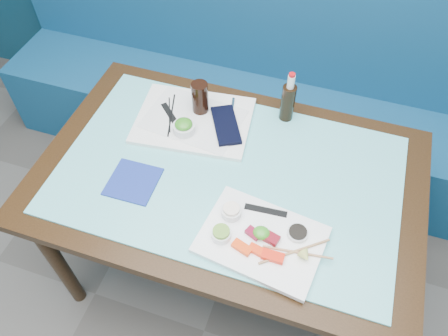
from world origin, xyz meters
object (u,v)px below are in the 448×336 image
(seaweed_bowl, at_px, (184,128))
(cola_bottle_body, at_px, (288,103))
(sashimi_plate, at_px, (262,240))
(cola_glass, at_px, (200,98))
(blue_napkin, at_px, (133,182))
(serving_tray, at_px, (194,120))
(dining_table, at_px, (228,187))
(booth_bench, at_px, (275,100))

(seaweed_bowl, xyz_separation_m, cola_bottle_body, (0.35, 0.22, 0.04))
(sashimi_plate, distance_m, seaweed_bowl, 0.54)
(seaweed_bowl, distance_m, cola_glass, 0.14)
(sashimi_plate, distance_m, blue_napkin, 0.50)
(sashimi_plate, bearing_deg, serving_tray, 140.04)
(dining_table, xyz_separation_m, seaweed_bowl, (-0.22, 0.13, 0.13))
(dining_table, relative_size, cola_bottle_body, 8.88)
(sashimi_plate, xyz_separation_m, serving_tray, (-0.40, 0.43, -0.00))
(sashimi_plate, height_order, blue_napkin, sashimi_plate)
(serving_tray, height_order, cola_glass, cola_glass)
(dining_table, bearing_deg, booth_bench, 90.00)
(dining_table, distance_m, cola_glass, 0.37)
(blue_napkin, bearing_deg, dining_table, 25.31)
(booth_bench, height_order, dining_table, booth_bench)
(blue_napkin, bearing_deg, sashimi_plate, -9.80)
(booth_bench, bearing_deg, cola_bottle_body, -75.25)
(cola_bottle_body, xyz_separation_m, blue_napkin, (-0.44, -0.49, -0.08))
(cola_glass, bearing_deg, dining_table, -51.89)
(serving_tray, distance_m, cola_bottle_body, 0.38)
(cola_glass, bearing_deg, blue_napkin, -105.09)
(booth_bench, bearing_deg, sashimi_plate, -80.10)
(booth_bench, relative_size, dining_table, 2.14)
(sashimi_plate, xyz_separation_m, cola_glass, (-0.39, 0.49, 0.07))
(cola_glass, xyz_separation_m, cola_bottle_body, (0.33, 0.09, -0.01))
(booth_bench, relative_size, serving_tray, 6.69)
(seaweed_bowl, relative_size, cola_bottle_body, 0.55)
(blue_napkin, bearing_deg, serving_tray, 74.17)
(booth_bench, bearing_deg, blue_napkin, -107.47)
(seaweed_bowl, bearing_deg, dining_table, -29.81)
(sashimi_plate, xyz_separation_m, seaweed_bowl, (-0.41, 0.36, 0.02))
(cola_bottle_body, height_order, blue_napkin, cola_bottle_body)
(seaweed_bowl, xyz_separation_m, cola_glass, (0.02, 0.13, 0.05))
(cola_glass, bearing_deg, cola_bottle_body, 14.42)
(cola_glass, bearing_deg, serving_tray, -100.30)
(sashimi_plate, relative_size, cola_bottle_body, 2.44)
(blue_napkin, bearing_deg, cola_bottle_body, 47.95)
(sashimi_plate, relative_size, cola_glass, 2.84)
(booth_bench, relative_size, cola_glass, 22.14)
(seaweed_bowl, bearing_deg, blue_napkin, -107.98)
(serving_tray, bearing_deg, dining_table, -50.14)
(booth_bench, distance_m, blue_napkin, 1.10)
(sashimi_plate, xyz_separation_m, blue_napkin, (-0.50, 0.09, -0.01))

